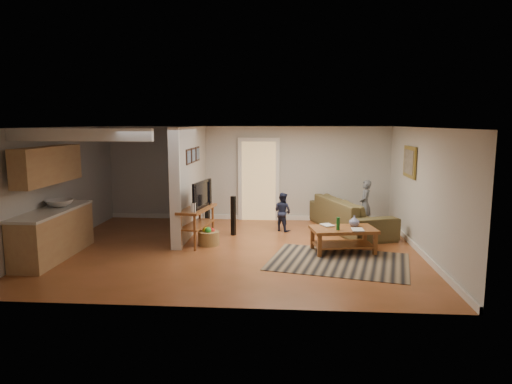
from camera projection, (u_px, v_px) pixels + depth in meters
The scene contains 11 objects.
ground at pixel (235, 249), 9.42m from camera, with size 7.50×7.50×0.00m, color brown.
room_shell at pixel (187, 177), 9.70m from camera, with size 7.54×6.02×2.52m.
area_rug at pixel (339, 261), 8.58m from camera, with size 2.53×1.85×0.01m, color black.
sofa at pixel (350, 230), 11.09m from camera, with size 2.67×1.05×0.78m, color brown.
coffee_table at pixel (344, 233), 9.19m from camera, with size 1.38×0.96×0.75m.
tv_console at pixel (198, 211), 9.76m from camera, with size 0.68×1.32×1.08m.
speaker_left at pixel (233, 216), 10.55m from camera, with size 0.09×0.09×0.92m, color black.
speaker_right at pixel (207, 205), 11.77m from camera, with size 0.10×0.10×0.99m, color black.
toy_basket at pixel (209, 237), 9.75m from camera, with size 0.45×0.45×0.40m.
child at pixel (364, 227), 11.42m from camera, with size 0.43×0.28×1.18m, color slate.
toddler at pixel (282, 231), 11.04m from camera, with size 0.46×0.35×0.94m, color #1B2039.
Camera 1 is at (1.09, -9.08, 2.59)m, focal length 32.00 mm.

